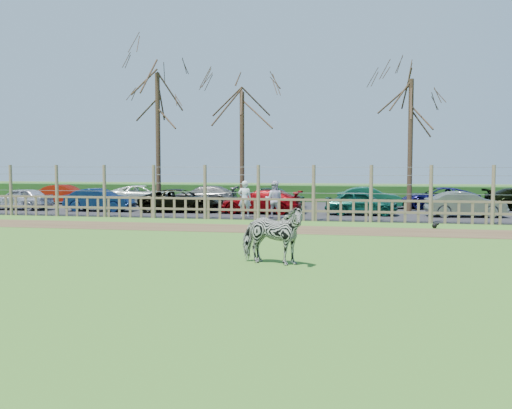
% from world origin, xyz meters
% --- Properties ---
extents(ground, '(120.00, 120.00, 0.00)m').
position_xyz_m(ground, '(0.00, 0.00, 0.00)').
color(ground, '#5C9044').
rests_on(ground, ground).
extents(dirt_strip, '(34.00, 2.80, 0.01)m').
position_xyz_m(dirt_strip, '(0.00, 4.50, 0.01)').
color(dirt_strip, brown).
rests_on(dirt_strip, ground).
extents(asphalt, '(44.00, 13.00, 0.04)m').
position_xyz_m(asphalt, '(0.00, 14.50, 0.02)').
color(asphalt, '#232326').
rests_on(asphalt, ground).
extents(hedge, '(46.00, 2.00, 1.10)m').
position_xyz_m(hedge, '(0.00, 21.50, 0.55)').
color(hedge, '#1E4716').
rests_on(hedge, ground).
extents(fence, '(30.16, 0.16, 2.50)m').
position_xyz_m(fence, '(0.00, 8.00, 0.80)').
color(fence, brown).
rests_on(fence, ground).
extents(tree_left, '(4.80, 4.80, 7.88)m').
position_xyz_m(tree_left, '(-6.50, 12.50, 5.62)').
color(tree_left, '#3D2B1E').
rests_on(tree_left, ground).
extents(tree_mid, '(4.80, 4.80, 6.83)m').
position_xyz_m(tree_mid, '(-2.00, 13.50, 4.87)').
color(tree_mid, '#3D2B1E').
rests_on(tree_mid, ground).
extents(tree_right, '(4.80, 4.80, 7.35)m').
position_xyz_m(tree_right, '(7.00, 14.00, 5.24)').
color(tree_right, '#3D2B1E').
rests_on(tree_right, ground).
extents(zebra, '(1.91, 1.16, 1.50)m').
position_xyz_m(zebra, '(2.56, -3.23, 0.75)').
color(zebra, gray).
rests_on(zebra, ground).
extents(visitor_a, '(0.67, 0.47, 1.72)m').
position_xyz_m(visitor_a, '(-0.80, 8.78, 0.90)').
color(visitor_a, silver).
rests_on(visitor_a, asphalt).
extents(visitor_b, '(0.85, 0.67, 1.72)m').
position_xyz_m(visitor_b, '(0.59, 8.76, 0.90)').
color(visitor_b, silver).
rests_on(visitor_b, asphalt).
extents(crow, '(0.27, 0.20, 0.22)m').
position_xyz_m(crow, '(7.49, 6.12, 0.11)').
color(crow, black).
rests_on(crow, ground).
extents(car_0, '(3.59, 1.61, 1.20)m').
position_xyz_m(car_0, '(-13.86, 10.79, 0.64)').
color(car_0, '#B6B6C4').
rests_on(car_0, asphalt).
extents(car_1, '(3.67, 1.36, 1.20)m').
position_xyz_m(car_1, '(-9.16, 10.77, 0.64)').
color(car_1, '#0D2049').
rests_on(car_1, asphalt).
extents(car_2, '(4.48, 2.38, 1.20)m').
position_xyz_m(car_2, '(-4.76, 11.15, 0.64)').
color(car_2, black).
rests_on(car_2, asphalt).
extents(car_3, '(4.19, 1.83, 1.20)m').
position_xyz_m(car_3, '(-0.49, 11.05, 0.64)').
color(car_3, '#95080D').
rests_on(car_3, asphalt).
extents(car_4, '(3.56, 1.52, 1.20)m').
position_xyz_m(car_4, '(4.54, 11.12, 0.64)').
color(car_4, '#0E4537').
rests_on(car_4, asphalt).
extents(car_5, '(3.75, 1.63, 1.20)m').
position_xyz_m(car_5, '(9.39, 11.09, 0.64)').
color(car_5, '#60665E').
rests_on(car_5, asphalt).
extents(car_7, '(3.67, 1.36, 1.20)m').
position_xyz_m(car_7, '(-13.91, 15.61, 0.64)').
color(car_7, '#971708').
rests_on(car_7, asphalt).
extents(car_8, '(4.47, 2.33, 1.20)m').
position_xyz_m(car_8, '(-8.81, 15.89, 0.64)').
color(car_8, white).
rests_on(car_8, asphalt).
extents(car_9, '(4.23, 1.93, 1.20)m').
position_xyz_m(car_9, '(-4.90, 15.71, 0.64)').
color(car_9, '#64635F').
rests_on(car_9, asphalt).
extents(car_10, '(3.60, 1.63, 1.20)m').
position_xyz_m(car_10, '(-0.48, 15.66, 0.64)').
color(car_10, '#1E4D2B').
rests_on(car_10, asphalt).
extents(car_11, '(3.71, 1.47, 1.20)m').
position_xyz_m(car_11, '(4.90, 15.66, 0.64)').
color(car_11, '#135239').
rests_on(car_11, asphalt).
extents(car_12, '(4.48, 2.38, 1.20)m').
position_xyz_m(car_12, '(8.74, 16.14, 0.64)').
color(car_12, '#141353').
rests_on(car_12, asphalt).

